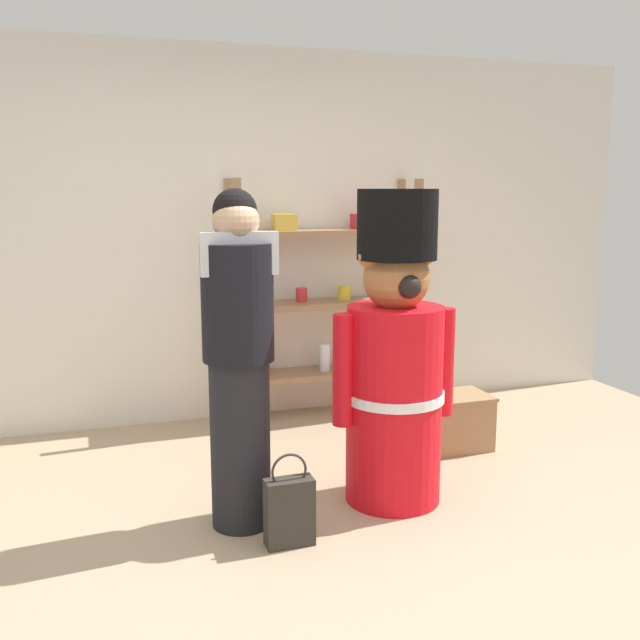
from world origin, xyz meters
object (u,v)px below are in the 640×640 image
person_shopper (239,356)px  teddy_bear_guard (395,363)px  merchandise_shelf (324,300)px  display_crate (453,421)px  shopping_bag (289,510)px

person_shopper → teddy_bear_guard: bearing=2.3°
merchandise_shelf → teddy_bear_guard: merchandise_shelf is taller
display_crate → merchandise_shelf: bearing=120.0°
person_shopper → display_crate: bearing=22.5°
teddy_bear_guard → person_shopper: size_ratio=1.00×
teddy_bear_guard → shopping_bag: size_ratio=3.66×
teddy_bear_guard → shopping_bag: 0.94m
teddy_bear_guard → display_crate: bearing=40.8°
merchandise_shelf → display_crate: bearing=-60.0°
merchandise_shelf → shopping_bag: merchandise_shelf is taller
person_shopper → shopping_bag: size_ratio=3.67×
teddy_bear_guard → person_shopper: bearing=-177.7°
shopping_bag → teddy_bear_guard: bearing=25.5°
merchandise_shelf → shopping_bag: bearing=-113.3°
teddy_bear_guard → display_crate: 1.07m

